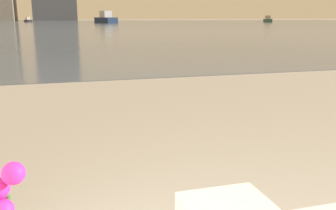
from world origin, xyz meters
The scene contains 4 objects.
harbor_water centered at (0.00, 62.00, 0.01)m, with size 180.00×110.00×0.01m.
harbor_boat_0 centered at (41.57, 70.64, 0.48)m, with size 2.37×3.76×1.33m.
harbor_boat_1 centered at (-6.13, 84.43, 0.38)m, with size 1.79×2.94×1.04m.
harbor_boat_2 centered at (7.76, 67.23, 0.75)m, with size 3.55×5.89×2.09m.
Camera 1 is at (-0.53, 0.18, 1.15)m, focal length 40.00 mm.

